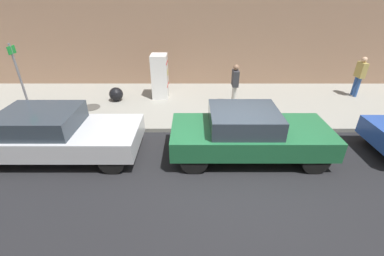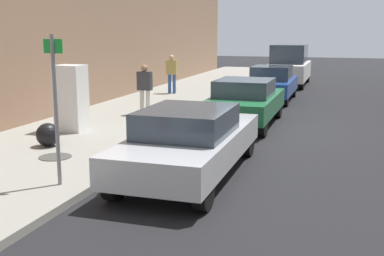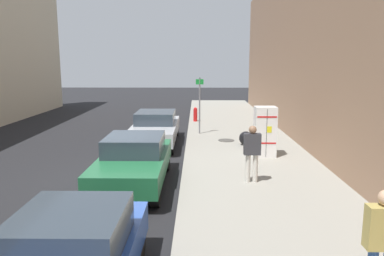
{
  "view_description": "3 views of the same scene",
  "coord_description": "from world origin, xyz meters",
  "px_view_note": "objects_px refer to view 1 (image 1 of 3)",
  "views": [
    {
      "loc": [
        5.62,
        -1.16,
        4.21
      ],
      "look_at": [
        -0.82,
        -1.16,
        0.72
      ],
      "focal_mm": 24.0,
      "sensor_mm": 36.0,
      "label": 1
    },
    {
      "loc": [
        2.3,
        -13.83,
        2.83
      ],
      "look_at": [
        -1.0,
        -3.41,
        0.62
      ],
      "focal_mm": 45.0,
      "sensor_mm": 36.0,
      "label": 2
    },
    {
      "loc": [
        -2.31,
        10.68,
        3.51
      ],
      "look_at": [
        -2.14,
        -1.65,
        1.31
      ],
      "focal_mm": 35.0,
      "sensor_mm": 36.0,
      "label": 3
    }
  ],
  "objects_px": {
    "pedestrian_standing_near": "(235,83)",
    "parked_sedan_silver": "(50,133)",
    "street_sign_post": "(21,80)",
    "parked_sedan_green": "(248,133)",
    "trash_bag": "(116,94)",
    "pedestrian_walking_far": "(360,74)",
    "discarded_refrigerator": "(160,76)"
  },
  "relations": [
    {
      "from": "pedestrian_standing_near",
      "to": "parked_sedan_silver",
      "type": "relative_size",
      "value": 0.34
    },
    {
      "from": "street_sign_post",
      "to": "pedestrian_walking_far",
      "type": "xyz_separation_m",
      "value": [
        -2.44,
        12.57,
        -0.51
      ]
    },
    {
      "from": "pedestrian_walking_far",
      "to": "pedestrian_standing_near",
      "type": "bearing_deg",
      "value": -22.38
    },
    {
      "from": "trash_bag",
      "to": "pedestrian_walking_far",
      "type": "bearing_deg",
      "value": 93.18
    },
    {
      "from": "street_sign_post",
      "to": "parked_sedan_green",
      "type": "xyz_separation_m",
      "value": [
        1.91,
        7.11,
        -0.87
      ]
    },
    {
      "from": "parked_sedan_green",
      "to": "parked_sedan_silver",
      "type": "bearing_deg",
      "value": -90.0
    },
    {
      "from": "street_sign_post",
      "to": "parked_sedan_green",
      "type": "height_order",
      "value": "street_sign_post"
    },
    {
      "from": "street_sign_post",
      "to": "trash_bag",
      "type": "bearing_deg",
      "value": 127.66
    },
    {
      "from": "trash_bag",
      "to": "parked_sedan_green",
      "type": "distance_m",
      "value": 6.03
    },
    {
      "from": "street_sign_post",
      "to": "trash_bag",
      "type": "distance_m",
      "value": 3.3
    },
    {
      "from": "trash_bag",
      "to": "parked_sedan_green",
      "type": "relative_size",
      "value": 0.13
    },
    {
      "from": "trash_bag",
      "to": "parked_sedan_green",
      "type": "bearing_deg",
      "value": 51.01
    },
    {
      "from": "street_sign_post",
      "to": "trash_bag",
      "type": "xyz_separation_m",
      "value": [
        -1.88,
        2.43,
        -1.19
      ]
    },
    {
      "from": "street_sign_post",
      "to": "discarded_refrigerator",
      "type": "bearing_deg",
      "value": 118.73
    },
    {
      "from": "discarded_refrigerator",
      "to": "parked_sedan_silver",
      "type": "xyz_separation_m",
      "value": [
        4.22,
        -2.57,
        -0.32
      ]
    },
    {
      "from": "trash_bag",
      "to": "discarded_refrigerator",
      "type": "bearing_deg",
      "value": 103.7
    },
    {
      "from": "discarded_refrigerator",
      "to": "pedestrian_standing_near",
      "type": "xyz_separation_m",
      "value": [
        0.89,
        2.98,
        0.03
      ]
    },
    {
      "from": "pedestrian_walking_far",
      "to": "pedestrian_standing_near",
      "type": "xyz_separation_m",
      "value": [
        1.02,
        -5.37,
        -0.04
      ]
    },
    {
      "from": "pedestrian_walking_far",
      "to": "parked_sedan_silver",
      "type": "relative_size",
      "value": 0.35
    },
    {
      "from": "discarded_refrigerator",
      "to": "trash_bag",
      "type": "relative_size",
      "value": 3.21
    },
    {
      "from": "pedestrian_standing_near",
      "to": "parked_sedan_green",
      "type": "xyz_separation_m",
      "value": [
        3.33,
        -0.09,
        -0.33
      ]
    },
    {
      "from": "street_sign_post",
      "to": "parked_sedan_green",
      "type": "bearing_deg",
      "value": 74.99
    },
    {
      "from": "street_sign_post",
      "to": "pedestrian_walking_far",
      "type": "height_order",
      "value": "street_sign_post"
    },
    {
      "from": "discarded_refrigerator",
      "to": "parked_sedan_silver",
      "type": "relative_size",
      "value": 0.38
    },
    {
      "from": "pedestrian_walking_far",
      "to": "pedestrian_standing_near",
      "type": "height_order",
      "value": "pedestrian_walking_far"
    },
    {
      "from": "street_sign_post",
      "to": "pedestrian_standing_near",
      "type": "xyz_separation_m",
      "value": [
        -1.42,
        7.2,
        -0.55
      ]
    },
    {
      "from": "discarded_refrigerator",
      "to": "parked_sedan_green",
      "type": "xyz_separation_m",
      "value": [
        4.22,
        2.89,
        -0.3
      ]
    },
    {
      "from": "discarded_refrigerator",
      "to": "street_sign_post",
      "type": "bearing_deg",
      "value": -61.27
    },
    {
      "from": "street_sign_post",
      "to": "parked_sedan_silver",
      "type": "distance_m",
      "value": 2.68
    },
    {
      "from": "street_sign_post",
      "to": "pedestrian_walking_far",
      "type": "distance_m",
      "value": 12.82
    },
    {
      "from": "pedestrian_walking_far",
      "to": "pedestrian_standing_near",
      "type": "distance_m",
      "value": 5.46
    },
    {
      "from": "discarded_refrigerator",
      "to": "trash_bag",
      "type": "bearing_deg",
      "value": -76.3
    }
  ]
}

